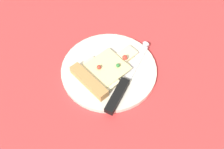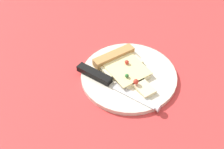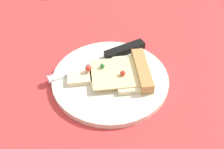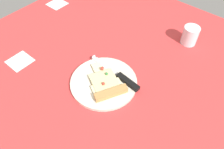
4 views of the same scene
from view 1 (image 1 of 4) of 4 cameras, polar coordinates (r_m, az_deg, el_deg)
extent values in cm
cube|color=#D13838|center=(73.02, -4.52, -3.07)|extent=(145.93, 145.93, 3.00)
cylinder|color=silver|center=(73.75, -0.63, 0.92)|extent=(25.01, 25.01, 1.23)
cube|color=beige|center=(71.36, -3.02, -0.29)|extent=(12.53, 10.38, 1.00)
cube|color=beige|center=(73.46, 0.24, 2.07)|extent=(8.97, 8.28, 1.00)
cube|color=beige|center=(75.67, 3.04, 4.09)|extent=(5.58, 6.27, 1.00)
cube|color=#F2E099|center=(71.94, -1.23, 1.32)|extent=(12.76, 13.10, 0.30)
cube|color=tan|center=(69.87, -4.91, -1.35)|extent=(11.86, 7.81, 2.20)
sphere|color=red|center=(71.27, -2.68, 1.50)|extent=(1.13, 1.13, 1.13)
sphere|color=red|center=(73.09, 2.61, 3.47)|extent=(1.33, 1.33, 1.33)
sphere|color=#2D7A38|center=(71.62, 1.21, 1.87)|extent=(1.03, 1.03, 1.03)
cube|color=silver|center=(74.68, 4.94, 2.56)|extent=(3.05, 12.13, 0.30)
cone|color=silver|center=(78.39, 6.62, 5.67)|extent=(2.17, 2.17, 2.00)
cube|color=black|center=(67.70, 1.08, -4.32)|extent=(3.07, 10.15, 1.60)
camera|label=2|loc=(0.73, 61.05, 31.47)|focal=48.48mm
camera|label=3|loc=(0.84, -23.49, 39.96)|focal=44.84mm
camera|label=4|loc=(0.54, -78.17, 23.90)|focal=35.04mm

